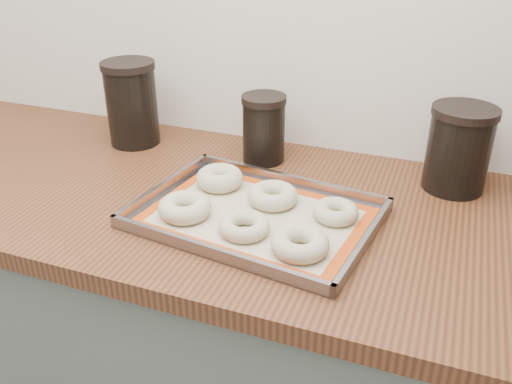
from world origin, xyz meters
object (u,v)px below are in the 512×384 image
at_px(bagel_front_left, 185,207).
at_px(bagel_back_left, 220,178).
at_px(canister_right, 459,149).
at_px(canister_mid, 264,128).
at_px(baking_tray, 256,215).
at_px(canister_left, 132,103).
at_px(bagel_front_right, 300,243).
at_px(bagel_back_mid, 273,196).
at_px(bagel_back_right, 336,212).
at_px(bagel_front_mid, 244,226).

xyz_separation_m(bagel_front_left, bagel_back_left, (0.01, 0.14, 0.00)).
relative_size(bagel_back_left, canister_right, 0.55).
bearing_deg(canister_mid, baking_tray, -73.07).
bearing_deg(baking_tray, canister_left, 149.70).
distance_m(bagel_front_right, bagel_back_mid, 0.18).
relative_size(bagel_back_mid, bagel_back_right, 1.15).
bearing_deg(bagel_back_right, canister_left, 160.53).
height_order(bagel_front_left, canister_mid, canister_mid).
height_order(baking_tray, canister_mid, canister_mid).
distance_m(bagel_front_mid, bagel_back_mid, 0.13).
relative_size(bagel_front_mid, bagel_back_mid, 0.94).
xyz_separation_m(canister_left, canister_mid, (0.35, 0.01, -0.03)).
xyz_separation_m(bagel_back_left, canister_right, (0.48, 0.18, 0.07)).
height_order(bagel_front_left, bagel_back_left, bagel_back_left).
relative_size(baking_tray, canister_right, 2.69).
xyz_separation_m(bagel_front_right, bagel_back_mid, (-0.10, 0.15, 0.00)).
relative_size(bagel_front_left, bagel_front_right, 1.00).
bearing_deg(canister_right, bagel_front_mid, -136.17).
distance_m(canister_mid, canister_right, 0.44).
distance_m(bagel_front_left, bagel_back_right, 0.30).
bearing_deg(baking_tray, bagel_back_right, 17.55).
distance_m(baking_tray, bagel_front_mid, 0.07).
bearing_deg(bagel_front_left, bagel_back_mid, 36.73).
relative_size(bagel_front_right, canister_mid, 0.65).
relative_size(baking_tray, bagel_back_mid, 4.82).
relative_size(canister_left, canister_right, 1.15).
bearing_deg(bagel_front_right, canister_right, 56.63).
bearing_deg(bagel_front_right, baking_tray, 142.90).
height_order(bagel_front_left, bagel_front_mid, bagel_front_left).
bearing_deg(baking_tray, bagel_back_left, 142.11).
height_order(baking_tray, bagel_front_left, bagel_front_left).
relative_size(bagel_front_left, bagel_back_right, 1.18).
height_order(bagel_back_right, canister_left, canister_left).
distance_m(bagel_front_mid, canister_mid, 0.35).
distance_m(bagel_back_left, bagel_back_right, 0.27).
bearing_deg(canister_right, baking_tray, -142.20).
distance_m(bagel_front_right, canister_right, 0.44).
height_order(bagel_front_left, bagel_front_right, bagel_front_left).
bearing_deg(bagel_front_left, canister_mid, 80.61).
distance_m(baking_tray, canister_mid, 0.29).
bearing_deg(canister_left, canister_mid, 2.33).
distance_m(bagel_front_left, bagel_back_mid, 0.18).
height_order(bagel_front_right, canister_left, canister_left).
bearing_deg(bagel_back_left, bagel_front_mid, -52.61).
bearing_deg(canister_left, bagel_back_mid, -23.07).
relative_size(bagel_front_mid, bagel_back_right, 1.09).
xyz_separation_m(bagel_front_right, canister_right, (0.24, 0.37, 0.07)).
xyz_separation_m(bagel_front_left, canister_left, (-0.30, 0.30, 0.08)).
bearing_deg(bagel_front_right, canister_left, 148.17).
height_order(canister_mid, canister_right, canister_right).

